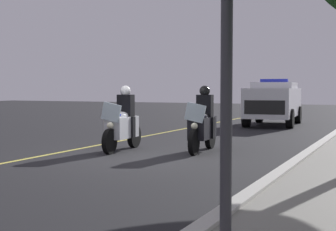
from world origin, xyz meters
The scene contains 6 objects.
ground_plane centered at (0.00, 0.00, 0.00)m, with size 80.00×80.00×0.00m, color black.
curb_strip centered at (0.00, 3.80, 0.07)m, with size 48.00×0.24×0.15m, color #B7B5AD.
lane_stripe_center centered at (0.00, -2.12, 0.00)m, with size 48.00×0.12×0.01m, color #E0D14C.
police_motorcycle_lead_left centered at (-0.81, -0.85, 0.70)m, with size 2.14×0.62×1.72m.
police_motorcycle_lead_right centered at (-1.52, 1.14, 0.70)m, with size 2.14×0.62×1.72m.
police_suv centered at (-11.46, 0.70, 1.07)m, with size 5.03×2.38×2.05m.
Camera 1 is at (10.61, 5.76, 1.66)m, focal length 53.47 mm.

